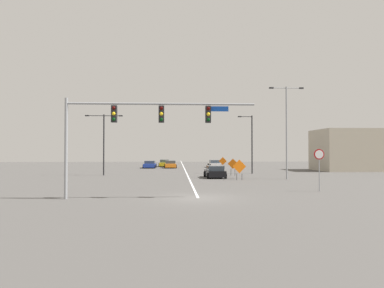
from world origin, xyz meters
TOP-DOWN VIEW (x-y plane):
  - ground at (0.00, 0.00)m, footprint 141.36×141.36m
  - road_centre_stripe at (0.00, 39.27)m, footprint 0.16×78.53m
  - traffic_signal_assembly at (-3.82, -0.02)m, footprint 11.80×0.44m
  - stop_sign at (9.04, 3.08)m, footprint 0.76×0.07m
  - street_lamp_near_left at (-10.10, 20.29)m, footprint 4.48×0.24m
  - street_lamp_mid_right at (10.13, 13.72)m, footprint 3.62×0.24m
  - street_lamp_near_right at (8.30, 22.47)m, footprint 1.91×0.24m
  - construction_sign_right_lane at (5.39, 19.14)m, footprint 1.22×0.26m
  - construction_sign_right_shoulder at (6.10, 33.08)m, footprint 1.27×0.29m
  - construction_sign_left_shoulder at (5.01, 12.95)m, footprint 1.39×0.17m
  - car_orange_passing at (-2.36, 37.94)m, footprint 2.21×4.34m
  - car_black_mid at (2.88, 16.07)m, footprint 2.21×4.11m
  - car_blue_distant at (-5.91, 37.98)m, footprint 2.14×4.45m
  - car_white_far at (5.40, 39.04)m, footprint 2.10×4.15m
  - car_yellow_approaching at (-3.55, 43.21)m, footprint 2.06×4.38m
  - roadside_building_east at (24.80, 28.67)m, footprint 9.98×7.53m

SIDE VIEW (x-z plane):
  - ground at x=0.00m, z-range 0.00..0.00m
  - road_centre_stripe at x=0.00m, z-range 0.00..0.01m
  - car_blue_distant at x=-5.91m, z-range -0.03..1.21m
  - car_orange_passing at x=-2.36m, z-range -0.03..1.23m
  - car_yellow_approaching at x=-3.55m, z-range -0.04..1.26m
  - car_black_mid at x=2.88m, z-range -0.03..1.29m
  - car_white_far at x=5.40m, z-range -0.03..1.30m
  - construction_sign_right_shoulder at x=6.10m, z-range 0.25..2.20m
  - construction_sign_left_shoulder at x=5.01m, z-range 0.26..2.32m
  - construction_sign_right_lane at x=5.39m, z-range 0.28..2.31m
  - stop_sign at x=9.04m, z-range 0.62..3.70m
  - roadside_building_east at x=24.80m, z-range 0.00..6.13m
  - street_lamp_near_right at x=8.30m, z-range 0.42..7.95m
  - street_lamp_near_left at x=-10.10m, z-range 0.80..8.15m
  - traffic_signal_assembly at x=-3.82m, z-range 1.72..7.94m
  - street_lamp_mid_right at x=10.13m, z-range 0.79..10.45m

